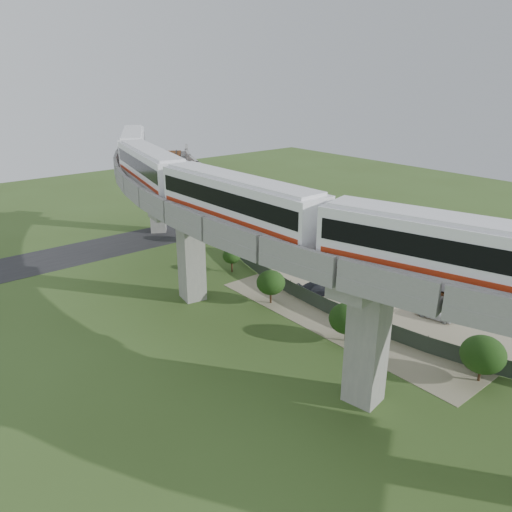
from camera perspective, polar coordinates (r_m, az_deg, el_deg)
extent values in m
plane|color=#3A5321|center=(41.09, -0.27, -9.87)|extent=(160.00, 160.00, 0.00)
cube|color=gray|center=(49.07, 14.06, -5.23)|extent=(18.00, 26.00, 0.04)
cube|color=#232326|center=(65.11, -17.26, 0.86)|extent=(60.00, 8.00, 0.03)
cube|color=#99968E|center=(69.19, -11.26, 6.14)|extent=(2.86, 2.93, 8.40)
cube|color=#99968E|center=(68.21, -11.53, 10.05)|extent=(7.21, 5.74, 1.20)
cube|color=#99968E|center=(47.50, -7.41, -0.15)|extent=(2.35, 2.51, 8.40)
cube|color=#99968E|center=(46.06, -7.68, 5.45)|extent=(7.31, 3.58, 1.20)
cube|color=#99968E|center=(33.32, 12.58, -9.83)|extent=(2.35, 2.51, 8.40)
cube|color=#99968E|center=(31.23, 13.24, -2.17)|extent=(7.31, 3.58, 1.20)
cube|color=gray|center=(62.11, -11.64, 10.00)|extent=(16.42, 20.91, 0.80)
cube|color=gray|center=(61.98, -15.73, 10.49)|extent=(8.66, 17.08, 1.00)
cube|color=gray|center=(62.23, -7.67, 11.09)|extent=(8.66, 17.08, 1.00)
cube|color=brown|center=(62.00, -13.73, 10.26)|extent=(10.68, 18.08, 0.12)
cube|color=black|center=(61.98, -13.73, 10.37)|extent=(9.69, 17.59, 0.12)
cube|color=brown|center=(62.13, -9.61, 10.57)|extent=(10.68, 18.08, 0.12)
cube|color=black|center=(62.11, -9.62, 10.67)|extent=(9.69, 17.59, 0.12)
cube|color=gray|center=(44.65, -7.08, 6.33)|extent=(11.77, 20.03, 0.80)
cube|color=gray|center=(42.95, -12.41, 6.69)|extent=(3.22, 18.71, 1.00)
cube|color=gray|center=(46.29, -2.23, 8.11)|extent=(3.22, 18.71, 1.00)
cube|color=brown|center=(43.73, -9.75, 6.52)|extent=(5.44, 19.05, 0.12)
cube|color=black|center=(43.70, -9.76, 6.67)|extent=(4.35, 18.88, 0.12)
cube|color=brown|center=(45.44, -4.56, 7.27)|extent=(5.44, 19.05, 0.12)
cube|color=black|center=(45.42, -4.56, 7.41)|extent=(4.35, 18.88, 0.12)
cube|color=gray|center=(31.45, 11.30, 0.09)|extent=(11.77, 20.03, 0.80)
cube|color=gray|center=(27.71, 6.84, -0.45)|extent=(3.22, 18.71, 1.00)
cube|color=gray|center=(34.79, 15.05, 3.31)|extent=(3.22, 18.71, 1.00)
cube|color=brown|center=(29.52, 9.16, -0.17)|extent=(5.44, 19.05, 0.12)
cube|color=black|center=(29.47, 9.17, 0.05)|extent=(4.35, 18.88, 0.12)
cube|color=brown|center=(33.13, 13.31, 1.82)|extent=(5.44, 19.05, 0.12)
cube|color=black|center=(33.09, 13.33, 2.02)|extent=(4.35, 18.88, 0.12)
cube|color=white|center=(26.46, 22.79, 0.13)|extent=(6.56, 15.18, 3.20)
cube|color=white|center=(25.97, 23.29, 3.65)|extent=(5.84, 14.32, 0.22)
cube|color=black|center=(26.32, 22.92, 1.05)|extent=(6.46, 14.62, 1.15)
cube|color=#9E280F|center=(26.71, 22.57, -1.38)|extent=(6.46, 14.62, 0.30)
cube|color=black|center=(26.96, 22.37, -2.79)|extent=(5.19, 12.80, 0.28)
cube|color=white|center=(34.44, -2.10, 6.15)|extent=(2.94, 15.04, 3.20)
cube|color=white|center=(34.07, -2.14, 8.92)|extent=(2.39, 14.28, 0.22)
cube|color=black|center=(34.34, -2.11, 6.87)|extent=(2.99, 14.44, 1.15)
cube|color=#9E280F|center=(34.63, -2.08, 4.94)|extent=(2.99, 14.44, 0.30)
cube|color=black|center=(34.83, -2.07, 3.82)|extent=(2.10, 12.78, 0.28)
cube|color=white|center=(48.15, -11.92, 9.80)|extent=(6.12, 15.22, 3.20)
cube|color=white|center=(47.88, -12.07, 11.80)|extent=(5.42, 14.36, 0.22)
cube|color=black|center=(48.07, -11.96, 10.32)|extent=(6.04, 14.65, 1.15)
cube|color=#9E280F|center=(48.28, -11.86, 8.92)|extent=(6.04, 14.65, 0.30)
cube|color=black|center=(48.42, -11.80, 8.10)|extent=(4.82, 12.84, 0.28)
cube|color=white|center=(63.44, -13.85, 12.09)|extent=(9.39, 14.53, 3.20)
cube|color=white|center=(63.23, -13.98, 13.62)|extent=(8.56, 13.61, 0.22)
cube|color=black|center=(63.38, -13.89, 12.50)|extent=(9.16, 14.02, 1.15)
cube|color=#9E280F|center=(63.54, -13.79, 11.43)|extent=(9.16, 14.02, 0.30)
cube|color=black|center=(63.65, -13.74, 10.80)|extent=(7.63, 12.16, 0.28)
cylinder|color=#2D382D|center=(61.59, -2.84, 1.41)|extent=(0.08, 0.08, 1.50)
cube|color=#2D382D|center=(59.35, -2.17, 0.68)|extent=(1.69, 4.77, 1.40)
cylinder|color=#2D382D|center=(57.16, -1.33, -0.09)|extent=(0.08, 0.08, 1.50)
cube|color=#2D382D|center=(55.05, -0.32, -0.91)|extent=(1.23, 4.91, 1.40)
cylinder|color=#2D382D|center=(53.01, 0.89, -1.77)|extent=(0.08, 0.08, 1.50)
cube|color=#2D382D|center=(51.06, 2.31, -2.67)|extent=(0.75, 4.99, 1.40)
cylinder|color=#2D382D|center=(49.23, 3.96, -3.61)|extent=(0.08, 0.08, 1.50)
cube|color=#2D382D|center=(47.53, 5.85, -4.58)|extent=(0.27, 5.04, 1.40)
cylinder|color=#2D382D|center=(45.97, 7.99, -5.58)|extent=(0.08, 0.08, 1.50)
cube|color=#2D382D|center=(44.57, 10.38, -6.59)|extent=(0.27, 5.04, 1.40)
cylinder|color=#2D382D|center=(43.37, 13.02, -7.60)|extent=(0.08, 0.08, 1.50)
cube|color=#2D382D|center=(42.36, 15.90, -8.58)|extent=(0.75, 4.99, 1.40)
cylinder|color=#2D382D|center=(41.58, 19.00, -9.53)|extent=(0.08, 0.08, 1.50)
cube|color=#2D382D|center=(41.03, 22.27, -10.40)|extent=(1.23, 4.91, 1.40)
cylinder|color=#2D382D|center=(40.72, 25.68, -11.19)|extent=(0.08, 0.08, 1.50)
cylinder|color=#382314|center=(64.44, -5.84, 2.24)|extent=(0.18, 0.18, 1.61)
ellipsoid|color=black|center=(63.99, -5.89, 3.53)|extent=(2.36, 2.36, 2.01)
cylinder|color=#382314|center=(54.64, -2.77, -1.20)|extent=(0.18, 0.18, 1.32)
ellipsoid|color=black|center=(54.20, -2.79, 0.04)|extent=(1.99, 1.99, 1.69)
cylinder|color=#382314|center=(47.40, 1.69, -4.68)|extent=(0.18, 0.18, 1.31)
ellipsoid|color=black|center=(46.80, 1.71, -3.05)|extent=(2.70, 2.70, 2.30)
cylinder|color=#382314|center=(41.71, 10.20, -8.82)|extent=(0.18, 0.18, 1.17)
ellipsoid|color=black|center=(41.03, 10.33, -7.04)|extent=(2.90, 2.90, 2.46)
cylinder|color=#382314|center=(39.53, 24.19, -12.16)|extent=(0.18, 0.18, 1.23)
ellipsoid|color=black|center=(38.77, 24.51, -10.21)|extent=(3.10, 3.10, 2.64)
imported|color=silver|center=(47.33, 19.79, -6.06)|extent=(1.91, 3.51, 1.13)
imported|color=#9F0E16|center=(50.31, 14.10, -3.72)|extent=(4.09, 3.51, 1.33)
imported|color=black|center=(49.57, 7.34, -3.63)|extent=(4.80, 2.89, 1.30)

